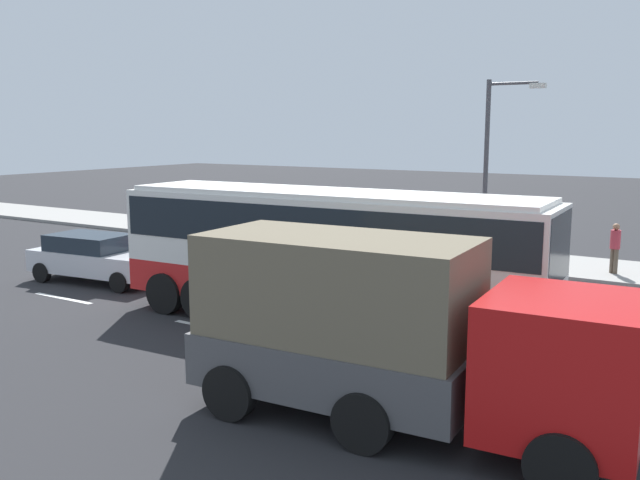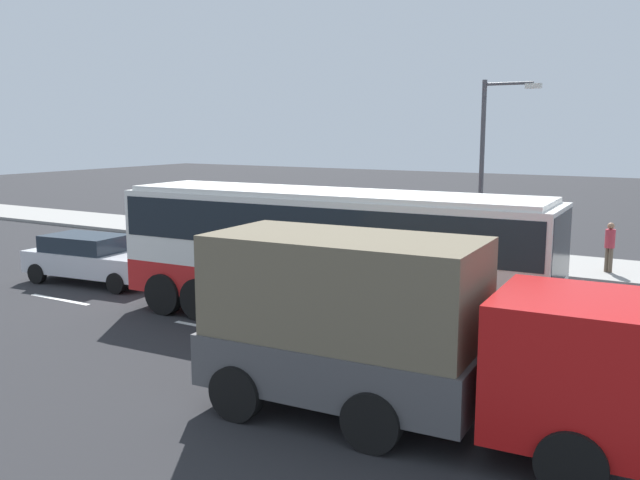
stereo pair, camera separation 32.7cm
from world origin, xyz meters
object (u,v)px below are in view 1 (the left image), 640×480
at_px(coach_bus, 327,243).
at_px(car_silver_hatch, 96,257).
at_px(cargo_truck, 393,329).
at_px(car_red_compact, 184,245).
at_px(pedestrian_near_curb, 443,231).
at_px(pedestrian_at_crossing, 615,245).
at_px(street_lamp, 493,159).

distance_m(coach_bus, car_silver_hatch, 8.96).
height_order(cargo_truck, car_silver_hatch, cargo_truck).
bearing_deg(coach_bus, cargo_truck, -50.84).
relative_size(car_red_compact, pedestrian_near_curb, 2.38).
distance_m(car_red_compact, pedestrian_at_crossing, 14.68).
distance_m(pedestrian_at_crossing, street_lamp, 4.87).
relative_size(coach_bus, street_lamp, 1.75).
relative_size(car_silver_hatch, pedestrian_near_curb, 2.74).
distance_m(cargo_truck, car_red_compact, 14.56).
xyz_separation_m(coach_bus, pedestrian_near_curb, (-0.73, 9.46, -0.96)).
bearing_deg(pedestrian_near_curb, pedestrian_at_crossing, -100.35).
height_order(car_red_compact, pedestrian_near_curb, pedestrian_near_curb).
distance_m(pedestrian_near_curb, street_lamp, 3.52).
relative_size(coach_bus, car_silver_hatch, 2.37).
distance_m(coach_bus, pedestrian_at_crossing, 11.05).
distance_m(car_red_compact, pedestrian_near_curb, 9.47).
distance_m(coach_bus, pedestrian_near_curb, 9.54).
bearing_deg(cargo_truck, car_silver_hatch, 156.56).
xyz_separation_m(car_red_compact, pedestrian_near_curb, (7.43, 5.86, 0.34)).
xyz_separation_m(car_silver_hatch, pedestrian_near_curb, (8.13, 9.17, 0.33)).
xyz_separation_m(coach_bus, street_lamp, (1.33, 8.57, 1.76)).
relative_size(cargo_truck, pedestrian_near_curb, 4.25).
bearing_deg(pedestrian_near_curb, coach_bus, 171.70).
bearing_deg(street_lamp, car_red_compact, -152.33).
distance_m(cargo_truck, pedestrian_near_curb, 14.69).
distance_m(coach_bus, car_red_compact, 9.01).
bearing_deg(pedestrian_at_crossing, car_silver_hatch, 161.01).
relative_size(pedestrian_near_curb, street_lamp, 0.27).
bearing_deg(pedestrian_at_crossing, pedestrian_near_curb, 129.50).
xyz_separation_m(cargo_truck, car_red_compact, (-12.10, 8.05, -0.85)).
bearing_deg(car_silver_hatch, cargo_truck, -26.00).
xyz_separation_m(coach_bus, car_silver_hatch, (-8.86, 0.29, -1.28)).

